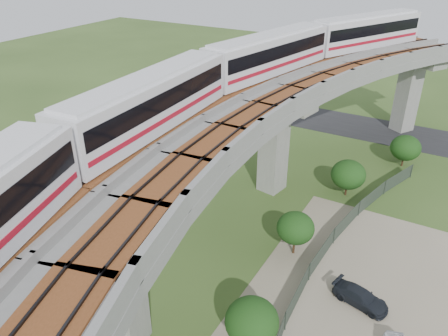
{
  "coord_description": "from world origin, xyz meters",
  "views": [
    {
      "loc": [
        14.91,
        -23.39,
        21.58
      ],
      "look_at": [
        1.85,
        -0.47,
        7.5
      ],
      "focal_mm": 35.0,
      "sensor_mm": 36.0,
      "label": 1
    }
  ],
  "objects": [
    {
      "name": "tree_0",
      "position": [
        11.04,
        21.52,
        2.1
      ],
      "size": [
        3.09,
        3.09,
        3.42
      ],
      "color": "#382314",
      "rests_on": "ground"
    },
    {
      "name": "viaduct",
      "position": [
        3.84,
        0.0,
        9.05
      ],
      "size": [
        19.58,
        73.98,
        11.4
      ],
      "color": "#99968E",
      "rests_on": "ground"
    },
    {
      "name": "ground",
      "position": [
        0.0,
        0.0,
        0.0
      ],
      "size": [
        160.0,
        160.0,
        0.0
      ],
      "primitive_type": "plane",
      "color": "#354F1F",
      "rests_on": "ground"
    },
    {
      "name": "tree_1",
      "position": [
        7.48,
        12.75,
        2.18
      ],
      "size": [
        3.17,
        3.17,
        3.52
      ],
      "color": "#382314",
      "rests_on": "ground"
    },
    {
      "name": "car_dark",
      "position": [
        12.18,
        -0.45,
        0.58
      ],
      "size": [
        3.96,
        2.32,
        1.08
      ],
      "primitive_type": "imported",
      "rotation": [
        0.0,
        0.0,
        1.34
      ],
      "color": "black",
      "rests_on": "dirt_lot"
    },
    {
      "name": "asphalt_road",
      "position": [
        0.0,
        30.0,
        0.01
      ],
      "size": [
        60.0,
        8.0,
        0.03
      ],
      "primitive_type": "cube",
      "color": "#232326",
      "rests_on": "ground"
    },
    {
      "name": "dirt_lot",
      "position": [
        14.0,
        -2.0,
        0.02
      ],
      "size": [
        18.0,
        26.0,
        0.04
      ],
      "primitive_type": "cube",
      "color": "gray",
      "rests_on": "ground"
    },
    {
      "name": "tree_3",
      "position": [
        7.57,
        -7.35,
        2.4
      ],
      "size": [
        3.1,
        3.1,
        3.72
      ],
      "color": "#382314",
      "rests_on": "ground"
    },
    {
      "name": "fence",
      "position": [
        9.75,
        0.0,
        0.75
      ],
      "size": [
        3.87,
        38.73,
        1.5
      ],
      "color": "#2D382D",
      "rests_on": "ground"
    },
    {
      "name": "metro_train",
      "position": [
        0.47,
        3.83,
        12.31
      ],
      "size": [
        12.44,
        61.2,
        3.64
      ],
      "color": "silver",
      "rests_on": "ground"
    },
    {
      "name": "tree_2",
      "position": [
        6.41,
        2.28,
        2.37
      ],
      "size": [
        2.83,
        2.83,
        3.57
      ],
      "color": "#382314",
      "rests_on": "ground"
    }
  ]
}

